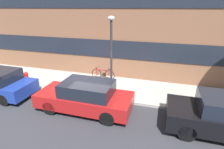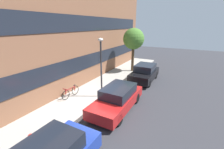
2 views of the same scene
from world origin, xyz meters
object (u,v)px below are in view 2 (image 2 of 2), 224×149
(bicycle, at_px, (71,92))
(lamp_post, at_px, (101,61))
(parked_car_black, at_px, (144,73))
(street_tree, at_px, (134,39))
(fire_hydrant, at_px, (32,142))
(parked_car_red, at_px, (117,98))

(bicycle, xyz_separation_m, lamp_post, (1.09, -1.78, 2.09))
(parked_car_black, xyz_separation_m, bicycle, (-5.75, 3.33, -0.22))
(bicycle, distance_m, street_tree, 8.39)
(street_tree, bearing_deg, bicycle, 169.53)
(fire_hydrant, xyz_separation_m, bicycle, (4.10, 1.87, 0.00))
(parked_car_red, xyz_separation_m, fire_hydrant, (-4.46, 1.46, -0.19))
(parked_car_black, xyz_separation_m, fire_hydrant, (-9.86, 1.46, -0.23))
(parked_car_red, distance_m, street_tree, 8.10)
(parked_car_black, bearing_deg, street_tree, -136.32)
(parked_car_black, relative_size, lamp_post, 0.98)
(parked_car_black, bearing_deg, fire_hydrant, -8.43)
(fire_hydrant, bearing_deg, street_tree, 2.12)
(fire_hydrant, xyz_separation_m, lamp_post, (5.19, 0.09, 2.09))
(fire_hydrant, height_order, street_tree, street_tree)
(street_tree, distance_m, lamp_post, 6.72)
(fire_hydrant, distance_m, street_tree, 12.21)
(parked_car_black, height_order, bicycle, parked_car_black)
(bicycle, height_order, street_tree, street_tree)
(parked_car_red, relative_size, lamp_post, 1.08)
(bicycle, height_order, lamp_post, lamp_post)
(fire_hydrant, distance_m, bicycle, 4.51)
(street_tree, height_order, lamp_post, street_tree)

